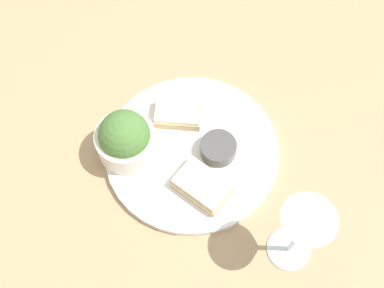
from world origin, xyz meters
name	(u,v)px	position (x,y,z in m)	size (l,w,h in m)	color
ground_plane	(192,153)	(0.00, 0.00, 0.00)	(4.00, 4.00, 0.00)	tan
dinner_plate	(192,151)	(0.00, 0.00, 0.01)	(0.31, 0.31, 0.01)	white
salad_bowl	(125,139)	(0.11, 0.04, 0.05)	(0.10, 0.10, 0.10)	silver
sauce_ramekin	(218,148)	(-0.05, -0.01, 0.03)	(0.06, 0.06, 0.03)	#4C4C4C
cheese_toast_near	(202,185)	(-0.04, 0.06, 0.03)	(0.11, 0.09, 0.03)	#D1B27F
cheese_toast_far	(178,114)	(0.05, -0.05, 0.03)	(0.10, 0.07, 0.03)	#D1B27F
wine_glass	(303,229)	(-0.21, 0.11, 0.11)	(0.08, 0.08, 0.16)	silver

